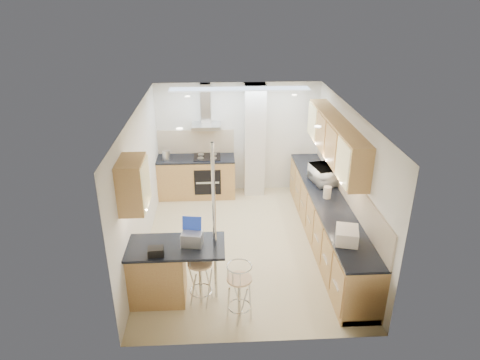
{
  "coord_description": "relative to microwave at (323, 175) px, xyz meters",
  "views": [
    {
      "loc": [
        -0.45,
        -6.71,
        4.33
      ],
      "look_at": [
        -0.08,
        0.2,
        1.21
      ],
      "focal_mm": 32.0,
      "sensor_mm": 36.0,
      "label": 1
    }
  ],
  "objects": [
    {
      "name": "room_shell",
      "position": [
        -1.22,
        -0.27,
        0.46
      ],
      "size": [
        3.64,
        4.84,
        2.51
      ],
      "color": "silver",
      "rests_on": "ground"
    },
    {
      "name": "bar_stool_near",
      "position": [
        -2.29,
        -2.2,
        -0.62
      ],
      "size": [
        0.41,
        0.41,
        0.93
      ],
      "primitive_type": null,
      "rotation": [
        0.0,
        0.0,
        0.07
      ],
      "color": "tan",
      "rests_on": "ground"
    },
    {
      "name": "bar_stool_end",
      "position": [
        -1.74,
        -2.58,
        -0.63
      ],
      "size": [
        0.52,
        0.52,
        0.91
      ],
      "primitive_type": null,
      "rotation": [
        0.0,
        0.0,
        0.98
      ],
      "color": "tan",
      "rests_on": "ground"
    },
    {
      "name": "jar_a",
      "position": [
        0.11,
        0.24,
        -0.08
      ],
      "size": [
        0.13,
        0.13,
        0.16
      ],
      "primitive_type": "cylinder",
      "rotation": [
        0.0,
        0.0,
        0.07
      ],
      "color": "silver",
      "rests_on": "right_counter"
    },
    {
      "name": "peninsula",
      "position": [
        -2.66,
        -2.09,
        -0.61
      ],
      "size": [
        1.47,
        0.72,
        0.94
      ],
      "color": "#AC7545",
      "rests_on": "ground"
    },
    {
      "name": "jar_b",
      "position": [
        0.13,
        0.21,
        -0.08
      ],
      "size": [
        0.14,
        0.14,
        0.16
      ],
      "primitive_type": "cylinder",
      "rotation": [
        0.0,
        0.0,
        -0.33
      ],
      "color": "silver",
      "rests_on": "right_counter"
    },
    {
      "name": "kettle",
      "position": [
        -3.12,
        1.35,
        -0.06
      ],
      "size": [
        0.16,
        0.16,
        0.21
      ],
      "primitive_type": "cylinder",
      "color": "silver",
      "rests_on": "back_counter"
    },
    {
      "name": "bag",
      "position": [
        -2.89,
        -2.32,
        -0.08
      ],
      "size": [
        0.23,
        0.18,
        0.12
      ],
      "primitive_type": "cube",
      "rotation": [
        0.0,
        0.0,
        0.09
      ],
      "color": "black",
      "rests_on": "peninsula"
    },
    {
      "name": "laptop",
      "position": [
        -2.39,
        -2.08,
        -0.04
      ],
      "size": [
        0.32,
        0.26,
        0.2
      ],
      "primitive_type": "cube",
      "rotation": [
        0.0,
        0.0,
        -0.15
      ],
      "color": "#96989D",
      "rests_on": "peninsula"
    },
    {
      "name": "bread_bin",
      "position": [
        -0.14,
        -2.08,
        -0.06
      ],
      "size": [
        0.41,
        0.47,
        0.21
      ],
      "primitive_type": "cube",
      "rotation": [
        0.0,
        0.0,
        -0.26
      ],
      "color": "silver",
      "rests_on": "right_counter"
    },
    {
      "name": "jar_c",
      "position": [
        -0.08,
        -0.65,
        -0.06
      ],
      "size": [
        0.16,
        0.16,
        0.22
      ],
      "primitive_type": "cylinder",
      "rotation": [
        0.0,
        0.0,
        0.12
      ],
      "color": "beige",
      "rests_on": "right_counter"
    },
    {
      "name": "jar_d",
      "position": [
        -0.04,
        -1.94,
        -0.09
      ],
      "size": [
        0.13,
        0.13,
        0.15
      ],
      "primitive_type": "cylinder",
      "rotation": [
        0.0,
        0.0,
        0.31
      ],
      "color": "white",
      "rests_on": "right_counter"
    },
    {
      "name": "right_counter",
      "position": [
        -0.04,
        -0.64,
        -0.62
      ],
      "size": [
        0.63,
        4.4,
        0.92
      ],
      "color": "#AC7545",
      "rests_on": "ground"
    },
    {
      "name": "back_counter",
      "position": [
        -2.49,
        1.46,
        -0.62
      ],
      "size": [
        1.7,
        0.63,
        0.92
      ],
      "color": "#AC7545",
      "rests_on": "ground"
    },
    {
      "name": "microwave",
      "position": [
        0.0,
        0.0,
        0.0
      ],
      "size": [
        0.51,
        0.66,
        0.33
      ],
      "primitive_type": "imported",
      "rotation": [
        0.0,
        0.0,
        1.78
      ],
      "color": "white",
      "rests_on": "right_counter"
    },
    {
      "name": "ground",
      "position": [
        -1.54,
        -0.64,
        -1.08
      ],
      "size": [
        4.8,
        4.8,
        0.0
      ],
      "primitive_type": "plane",
      "color": "beige",
      "rests_on": "ground"
    }
  ]
}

